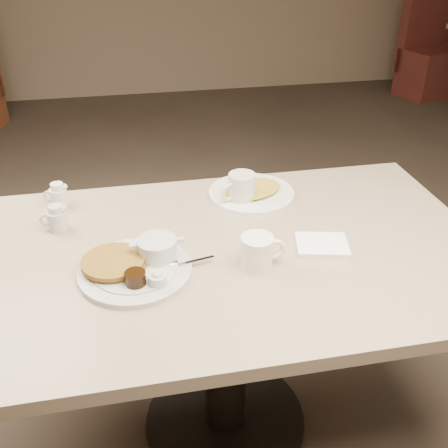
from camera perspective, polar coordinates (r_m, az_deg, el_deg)
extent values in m
cube|color=#4C3F33|center=(1.98, 0.12, -21.31)|extent=(7.00, 8.00, 0.02)
cube|color=tan|center=(1.46, 0.15, -3.42)|extent=(1.50, 0.90, 0.04)
cylinder|color=black|center=(1.69, 0.13, -13.36)|extent=(0.14, 0.14, 0.69)
cylinder|color=black|center=(1.96, 0.12, -20.87)|extent=(0.56, 0.56, 0.03)
cylinder|color=#B7B8B4|center=(1.37, -9.83, -5.15)|extent=(0.32, 0.32, 0.01)
cylinder|color=#B7B8B4|center=(1.37, -9.87, -4.83)|extent=(0.24, 0.24, 0.00)
cylinder|color=brown|center=(1.39, -11.98, -4.34)|extent=(0.18, 0.18, 0.01)
cylinder|color=brown|center=(1.37, -12.24, -4.08)|extent=(0.18, 0.18, 0.01)
cylinder|color=#B7B8B4|center=(1.39, -7.43, -2.71)|extent=(0.11, 0.11, 0.05)
cube|color=#B7B8B4|center=(1.37, -10.03, -2.46)|extent=(0.02, 0.01, 0.01)
cube|color=#B7B8B4|center=(1.38, -4.95, -1.76)|extent=(0.02, 0.01, 0.01)
ellipsoid|color=beige|center=(1.38, -8.02, -2.24)|extent=(0.05, 0.05, 0.03)
ellipsoid|color=beige|center=(1.38, -6.81, -2.34)|extent=(0.05, 0.05, 0.02)
cylinder|color=black|center=(1.30, -9.82, -6.00)|extent=(0.06, 0.06, 0.04)
cylinder|color=#B7B8B4|center=(1.30, -7.41, -6.12)|extent=(0.05, 0.05, 0.03)
ellipsoid|color=#C0BC90|center=(1.29, -7.45, -5.63)|extent=(0.03, 0.03, 0.02)
cube|color=#AEAEB2|center=(1.37, -3.41, -4.16)|extent=(0.12, 0.03, 0.00)
ellipsoid|color=#AEAEB2|center=(1.37, -5.88, -4.28)|extent=(0.04, 0.03, 0.01)
cylinder|color=white|center=(1.36, 3.68, -3.12)|extent=(0.09, 0.09, 0.09)
cylinder|color=#2D2823|center=(1.34, 3.74, -1.71)|extent=(0.07, 0.07, 0.01)
torus|color=white|center=(1.37, 5.61, -2.83)|extent=(0.06, 0.02, 0.06)
cube|color=white|center=(1.47, 10.84, -2.36)|extent=(0.17, 0.14, 0.02)
cylinder|color=beige|center=(1.66, 1.99, 4.00)|extent=(0.11, 0.11, 0.10)
torus|color=beige|center=(1.64, 0.62, 3.56)|extent=(0.06, 0.04, 0.06)
cylinder|color=#B7B8B4|center=(1.60, -18.02, 0.37)|extent=(0.08, 0.08, 0.06)
cylinder|color=#B7B8B4|center=(1.58, -18.25, 1.61)|extent=(0.05, 0.05, 0.02)
cone|color=#B7B8B4|center=(1.58, -17.41, 1.56)|extent=(0.02, 0.02, 0.02)
torus|color=#B7B8B4|center=(1.60, -19.15, 0.42)|extent=(0.04, 0.01, 0.04)
cylinder|color=silver|center=(1.73, -17.89, 2.82)|extent=(0.07, 0.07, 0.06)
cylinder|color=silver|center=(1.71, -18.11, 3.99)|extent=(0.05, 0.05, 0.02)
cone|color=silver|center=(1.71, -17.38, 3.89)|extent=(0.02, 0.02, 0.02)
torus|color=silver|center=(1.74, -18.86, 2.95)|extent=(0.04, 0.02, 0.04)
cylinder|color=white|center=(1.72, 3.06, 3.42)|extent=(0.37, 0.37, 0.01)
ellipsoid|color=gold|center=(1.72, 3.08, 3.93)|extent=(0.25, 0.21, 0.02)
cube|color=maroon|center=(5.79, 23.54, 15.48)|extent=(1.11, 0.69, 0.45)
cube|color=maroon|center=(5.81, 23.16, 20.18)|extent=(1.02, 0.41, 0.90)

